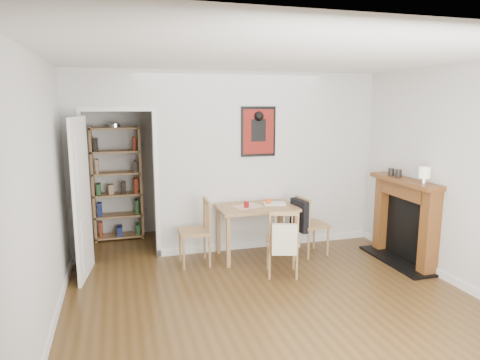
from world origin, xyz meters
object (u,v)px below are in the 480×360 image
object	(u,v)px
chair_left	(194,232)
mantel_lamp	(424,174)
chair_right	(311,225)
ceramic_jar_b	(391,172)
fireplace	(405,218)
bookshelf	(117,184)
dining_table	(256,212)
orange_fruit	(268,201)
chair_front	(282,241)
notebook	(275,204)
ceramic_jar_a	(398,173)
red_glass	(246,204)

from	to	relation	value
chair_left	mantel_lamp	distance (m)	3.04
chair_right	ceramic_jar_b	world-z (taller)	ceramic_jar_b
chair_left	fireplace	xyz separation A→B (m)	(2.79, -0.68, 0.17)
chair_left	bookshelf	xyz separation A→B (m)	(-0.97, 1.47, 0.45)
dining_table	orange_fruit	bearing A→B (deg)	19.35
chair_front	notebook	bearing A→B (deg)	77.01
chair_right	bookshelf	size ratio (longest dim) A/B	0.47
chair_front	notebook	distance (m)	0.83
chair_right	fireplace	xyz separation A→B (m)	(1.12, -0.60, 0.17)
chair_left	bookshelf	world-z (taller)	bookshelf
orange_fruit	ceramic_jar_a	distance (m)	1.82
chair_left	chair_front	distance (m)	1.20
chair_front	ceramic_jar_a	bearing A→B (deg)	3.75
chair_left	ceramic_jar_b	bearing A→B (deg)	-8.77
fireplace	orange_fruit	world-z (taller)	fireplace
orange_fruit	notebook	size ratio (longest dim) A/B	0.28
bookshelf	ceramic_jar_a	bearing A→B (deg)	-28.72
fireplace	bookshelf	bearing A→B (deg)	150.23
chair_left	chair_right	size ratio (longest dim) A/B	1.05
chair_left	notebook	distance (m)	1.22
bookshelf	fireplace	bearing A→B (deg)	-29.77
fireplace	mantel_lamp	world-z (taller)	mantel_lamp
chair_left	ceramic_jar_a	xyz separation A→B (m)	(2.73, -0.55, 0.77)
dining_table	fireplace	bearing A→B (deg)	-20.97
bookshelf	orange_fruit	xyz separation A→B (m)	(2.06, -1.35, -0.11)
fireplace	notebook	world-z (taller)	fireplace
chair_right	orange_fruit	distance (m)	0.70
dining_table	ceramic_jar_a	world-z (taller)	ceramic_jar_a
chair_front	notebook	size ratio (longest dim) A/B	2.91
fireplace	chair_front	bearing A→B (deg)	179.64
chair_left	ceramic_jar_b	size ratio (longest dim) A/B	8.54
ceramic_jar_a	dining_table	bearing A→B (deg)	161.81
red_glass	orange_fruit	world-z (taller)	red_glass
chair_right	ceramic_jar_a	distance (m)	1.39
ceramic_jar_b	notebook	bearing A→B (deg)	161.62
chair_right	dining_table	bearing A→B (deg)	170.58
chair_left	chair_right	xyz separation A→B (m)	(1.67, -0.08, -0.00)
dining_table	ceramic_jar_a	xyz separation A→B (m)	(1.84, -0.60, 0.56)
bookshelf	orange_fruit	distance (m)	2.47
fireplace	ceramic_jar_b	world-z (taller)	ceramic_jar_b
chair_front	bookshelf	distance (m)	2.94
chair_left	mantel_lamp	size ratio (longest dim) A/B	4.13
bookshelf	notebook	xyz separation A→B (m)	(2.15, -1.38, -0.15)
chair_left	red_glass	bearing A→B (deg)	0.22
dining_table	chair_left	distance (m)	0.92
chair_left	ceramic_jar_b	distance (m)	2.85
dining_table	mantel_lamp	xyz separation A→B (m)	(1.83, -1.12, 0.65)
chair_front	mantel_lamp	bearing A→B (deg)	-13.40
chair_front	red_glass	bearing A→B (deg)	111.98
chair_left	notebook	xyz separation A→B (m)	(1.18, 0.09, 0.30)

